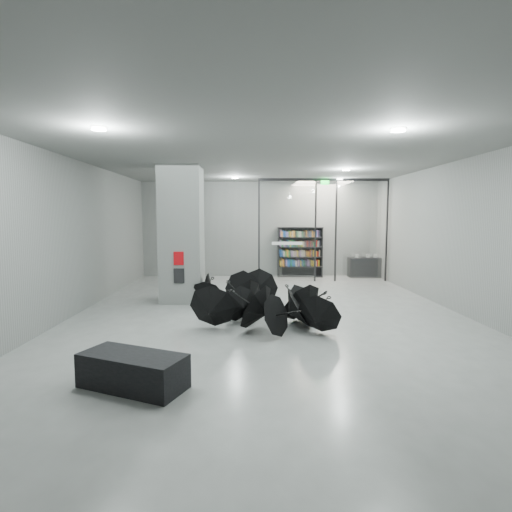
{
  "coord_description": "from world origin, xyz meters",
  "views": [
    {
      "loc": [
        -0.53,
        -9.71,
        2.51
      ],
      "look_at": [
        -0.3,
        1.5,
        1.4
      ],
      "focal_mm": 27.49,
      "sensor_mm": 36.0,
      "label": 1
    }
  ],
  "objects_px": {
    "bench": "(133,371)",
    "column": "(182,234)",
    "shop_counter": "(365,267)",
    "umbrella_cluster": "(258,306)",
    "bookshelf": "(300,252)"
  },
  "relations": [
    {
      "from": "bench",
      "to": "column",
      "type": "bearing_deg",
      "value": 116.0
    },
    {
      "from": "shop_counter",
      "to": "umbrella_cluster",
      "type": "xyz_separation_m",
      "value": [
        -4.68,
        -6.72,
        -0.1
      ]
    },
    {
      "from": "bench",
      "to": "umbrella_cluster",
      "type": "bearing_deg",
      "value": 86.77
    },
    {
      "from": "bookshelf",
      "to": "bench",
      "type": "bearing_deg",
      "value": -102.44
    },
    {
      "from": "column",
      "to": "bench",
      "type": "bearing_deg",
      "value": -87.51
    },
    {
      "from": "column",
      "to": "umbrella_cluster",
      "type": "height_order",
      "value": "column"
    },
    {
      "from": "column",
      "to": "bench",
      "type": "distance_m",
      "value": 6.34
    },
    {
      "from": "shop_counter",
      "to": "bookshelf",
      "type": "bearing_deg",
      "value": 175.3
    },
    {
      "from": "bookshelf",
      "to": "umbrella_cluster",
      "type": "xyz_separation_m",
      "value": [
        -1.96,
        -6.95,
        -0.74
      ]
    },
    {
      "from": "column",
      "to": "shop_counter",
      "type": "relative_size",
      "value": 2.89
    },
    {
      "from": "bench",
      "to": "umbrella_cluster",
      "type": "height_order",
      "value": "umbrella_cluster"
    },
    {
      "from": "bookshelf",
      "to": "umbrella_cluster",
      "type": "height_order",
      "value": "bookshelf"
    },
    {
      "from": "bench",
      "to": "umbrella_cluster",
      "type": "xyz_separation_m",
      "value": [
        1.96,
        3.89,
        0.06
      ]
    },
    {
      "from": "bench",
      "to": "shop_counter",
      "type": "xyz_separation_m",
      "value": [
        6.63,
        10.61,
        0.16
      ]
    },
    {
      "from": "bookshelf",
      "to": "shop_counter",
      "type": "xyz_separation_m",
      "value": [
        2.72,
        -0.23,
        -0.63
      ]
    }
  ]
}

